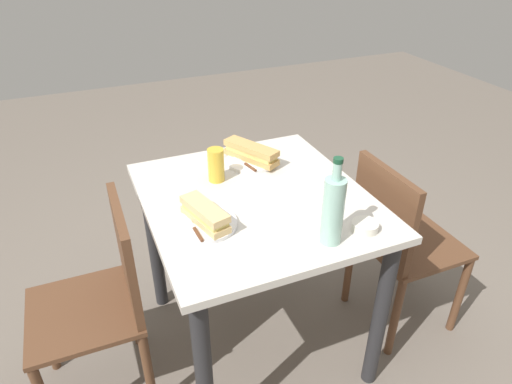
# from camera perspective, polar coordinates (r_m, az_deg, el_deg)

# --- Properties ---
(ground_plane) EXTENTS (8.00, 8.00, 0.00)m
(ground_plane) POSITION_cam_1_polar(r_m,az_deg,el_deg) (2.26, 0.00, -17.50)
(ground_plane) COLOR #6B6056
(dining_table) EXTENTS (0.91, 0.83, 0.77)m
(dining_table) POSITION_cam_1_polar(r_m,az_deg,el_deg) (1.83, 0.00, -4.27)
(dining_table) COLOR beige
(dining_table) RESTS_ON ground
(chair_far) EXTENTS (0.40, 0.40, 0.85)m
(chair_far) POSITION_cam_1_polar(r_m,az_deg,el_deg) (1.83, -18.35, -12.23)
(chair_far) COLOR brown
(chair_far) RESTS_ON ground
(chair_near) EXTENTS (0.40, 0.40, 0.85)m
(chair_near) POSITION_cam_1_polar(r_m,az_deg,el_deg) (2.10, 17.17, -5.64)
(chair_near) COLOR brown
(chair_near) RESTS_ON ground
(plate_near) EXTENTS (0.22, 0.22, 0.01)m
(plate_near) POSITION_cam_1_polar(r_m,az_deg,el_deg) (1.59, -6.30, -3.99)
(plate_near) COLOR white
(plate_near) RESTS_ON dining_table
(baguette_sandwich_near) EXTENTS (0.22, 0.12, 0.07)m
(baguette_sandwich_near) POSITION_cam_1_polar(r_m,az_deg,el_deg) (1.57, -6.39, -2.75)
(baguette_sandwich_near) COLOR #DBB77A
(baguette_sandwich_near) RESTS_ON plate_near
(knife_near) EXTENTS (0.18, 0.02, 0.01)m
(knife_near) POSITION_cam_1_polar(r_m,az_deg,el_deg) (1.56, -7.71, -4.53)
(knife_near) COLOR silver
(knife_near) RESTS_ON plate_near
(plate_far) EXTENTS (0.22, 0.22, 0.01)m
(plate_far) POSITION_cam_1_polar(r_m,az_deg,el_deg) (1.99, -0.60, 3.92)
(plate_far) COLOR white
(plate_far) RESTS_ON dining_table
(baguette_sandwich_far) EXTENTS (0.26, 0.18, 0.07)m
(baguette_sandwich_far) POSITION_cam_1_polar(r_m,az_deg,el_deg) (1.97, -0.61, 4.99)
(baguette_sandwich_far) COLOR tan
(baguette_sandwich_far) RESTS_ON plate_far
(knife_far) EXTENTS (0.18, 0.05, 0.01)m
(knife_far) POSITION_cam_1_polar(r_m,az_deg,el_deg) (1.94, -1.35, 3.55)
(knife_far) COLOR silver
(knife_far) RESTS_ON plate_far
(water_bottle) EXTENTS (0.07, 0.07, 0.31)m
(water_bottle) POSITION_cam_1_polar(r_m,az_deg,el_deg) (1.47, 9.60, -2.18)
(water_bottle) COLOR #99C6B7
(water_bottle) RESTS_ON dining_table
(beer_glass) EXTENTS (0.07, 0.07, 0.14)m
(beer_glass) POSITION_cam_1_polar(r_m,az_deg,el_deg) (1.83, -5.01, 3.38)
(beer_glass) COLOR gold
(beer_glass) RESTS_ON dining_table
(olive_bowl) EXTENTS (0.09, 0.09, 0.03)m
(olive_bowl) POSITION_cam_1_polar(r_m,az_deg,el_deg) (1.60, 13.44, -4.18)
(olive_bowl) COLOR silver
(olive_bowl) RESTS_ON dining_table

